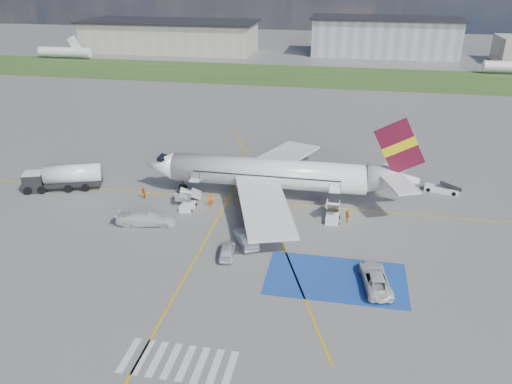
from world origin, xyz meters
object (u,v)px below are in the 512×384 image
airliner (279,174)px  car_silver_b (246,238)px  gpu_cart (183,197)px  car_silver_a (227,251)px  van_white_a (375,276)px  fuel_tanker (64,179)px  belt_loader (442,189)px  van_white_b (146,217)px

airliner → car_silver_b: bearing=-97.8°
gpu_cart → car_silver_a: bearing=-43.0°
gpu_cart → car_silver_b: 13.97m
gpu_cart → car_silver_a: gpu_cart is taller
gpu_cart → van_white_a: size_ratio=0.38×
airliner → car_silver_b: size_ratio=7.69×
gpu_cart → fuel_tanker: bearing=-172.6°
airliner → belt_loader: bearing=15.0°
car_silver_a → car_silver_b: bearing=-126.7°
airliner → belt_loader: size_ratio=7.38×
gpu_cart → van_white_b: (-2.40, -6.87, 0.38)m
airliner → belt_loader: (21.99, 5.91, -3.03)m
gpu_cart → van_white_b: size_ratio=0.37×
fuel_tanker → airliner: bearing=-13.1°
belt_loader → car_silver_b: (-23.78, -19.03, 0.43)m
airliner → car_silver_a: (-3.27, -15.92, -2.70)m
car_silver_a → van_white_b: bearing=-33.4°
fuel_tanker → belt_loader: bearing=-9.1°
belt_loader → car_silver_a: bearing=-126.5°
airliner → van_white_b: bearing=-143.8°
van_white_a → van_white_b: 27.98m
belt_loader → car_silver_b: 30.45m
belt_loader → fuel_tanker: bearing=-157.7°
fuel_tanker → belt_loader: (51.82, 8.83, -1.12)m
gpu_cart → van_white_b: 7.28m
car_silver_a → gpu_cart: bearing=-62.2°
gpu_cart → car_silver_a: size_ratio=0.49×
van_white_a → car_silver_a: bearing=-18.1°
car_silver_a → van_white_a: bearing=162.3°
fuel_tanker → van_white_a: size_ratio=2.03×
van_white_a → van_white_b: size_ratio=0.97×
van_white_b → belt_loader: bearing=-74.1°
gpu_cart → belt_loader: gpu_cart is taller
fuel_tanker → gpu_cart: (17.59, -0.92, -0.80)m
gpu_cart → van_white_a: van_white_a is taller
car_silver_a → van_white_b: van_white_b is taller
fuel_tanker → car_silver_b: 29.85m
fuel_tanker → van_white_a: 44.85m
van_white_a → airliner: bearing=-65.4°
fuel_tanker → car_silver_a: (26.56, -13.00, -0.79)m
car_silver_a → van_white_b: 12.51m
airliner → fuel_tanker: airliner is taller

